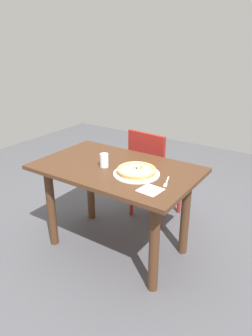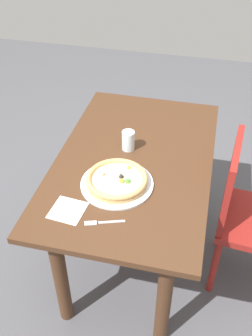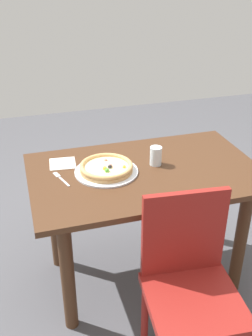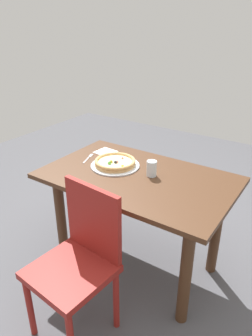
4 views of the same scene
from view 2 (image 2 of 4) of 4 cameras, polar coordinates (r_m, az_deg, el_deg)
ground_plane at (r=2.45m, az=0.99°, el=-12.30°), size 6.00×6.00×0.00m
dining_table at (r=2.01m, az=1.18°, el=-1.66°), size 1.23×0.76×0.74m
chair_near at (r=2.09m, az=17.47°, el=-6.35°), size 0.44×0.44×0.88m
plate at (r=1.77m, az=-1.34°, el=-2.35°), size 0.34×0.34×0.01m
pizza at (r=1.76m, az=-1.34°, el=-1.73°), size 0.28×0.28×0.04m
fork at (r=1.61m, az=-3.73°, el=-8.01°), size 0.07×0.16×0.00m
drinking_glass at (r=1.96m, az=0.34°, el=4.08°), size 0.06×0.06×0.10m
napkin at (r=1.67m, az=-8.59°, el=-6.18°), size 0.15×0.15×0.00m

